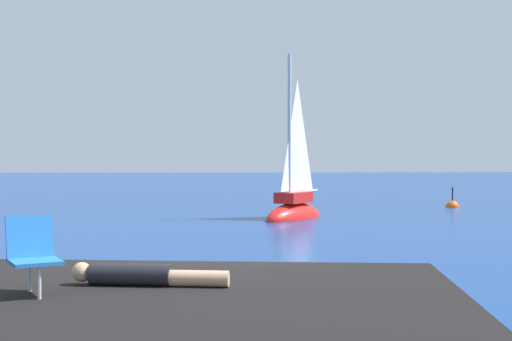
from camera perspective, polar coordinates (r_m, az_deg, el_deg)
ground_plane at (r=11.26m, az=-3.54°, el=-9.86°), size 160.00×160.00×0.00m
shore_ledge at (r=7.69m, az=-10.96°, el=-12.34°), size 7.71×5.31×0.73m
boulder_seaward at (r=9.68m, az=2.01°, el=-11.70°), size 1.50×1.42×0.77m
boulder_inland at (r=10.47m, az=-5.30°, el=-10.71°), size 1.50×1.65×1.01m
sailboat_near at (r=24.18m, az=3.09°, el=-3.14°), size 2.77×3.27×6.15m
person_sunbather at (r=7.94m, az=-9.24°, el=-8.38°), size 1.75×0.45×0.25m
beach_chair at (r=7.70m, az=-17.64°, el=-6.26°), size 0.69×0.74×0.80m
marker_buoy at (r=30.71m, az=15.62°, el=-2.87°), size 0.56×0.56×1.13m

